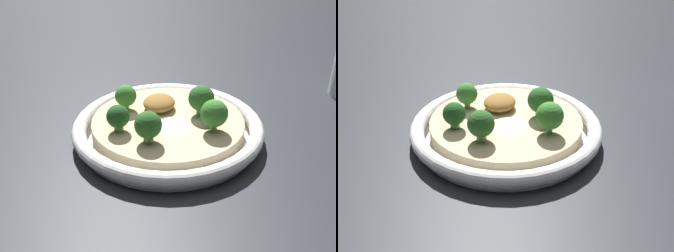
# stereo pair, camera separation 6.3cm
# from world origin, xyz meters

# --- Properties ---
(ground_plane) EXTENTS (6.00, 6.00, 0.00)m
(ground_plane) POSITION_xyz_m (0.00, 0.00, 0.00)
(ground_plane) COLOR #23262B
(risotto_bowl) EXTENTS (0.29, 0.29, 0.03)m
(risotto_bowl) POSITION_xyz_m (0.00, 0.00, 0.02)
(risotto_bowl) COLOR white
(risotto_bowl) RESTS_ON ground_plane
(cheese_sprinkle) EXTENTS (0.06, 0.06, 0.01)m
(cheese_sprinkle) POSITION_xyz_m (-0.02, -0.01, 0.04)
(cheese_sprinkle) COLOR white
(cheese_sprinkle) RESTS_ON risotto_bowl
(crispy_onion_garnish) EXTENTS (0.05, 0.05, 0.02)m
(crispy_onion_garnish) POSITION_xyz_m (0.03, 0.02, 0.04)
(crispy_onion_garnish) COLOR olive
(crispy_onion_garnish) RESTS_ON risotto_bowl
(broccoli_left) EXTENTS (0.04, 0.04, 0.05)m
(broccoli_left) POSITION_xyz_m (-0.07, 0.01, 0.06)
(broccoli_left) COLOR #84A856
(broccoli_left) RESTS_ON risotto_bowl
(broccoli_front) EXTENTS (0.04, 0.04, 0.05)m
(broccoli_front) POSITION_xyz_m (0.03, -0.05, 0.06)
(broccoli_front) COLOR #668E47
(broccoli_front) RESTS_ON risotto_bowl
(broccoli_back_left) EXTENTS (0.03, 0.03, 0.04)m
(broccoli_back_left) POSITION_xyz_m (-0.05, 0.06, 0.05)
(broccoli_back_left) COLOR #668E47
(broccoli_back_left) RESTS_ON risotto_bowl
(broccoli_front_left) EXTENTS (0.04, 0.04, 0.05)m
(broccoli_front_left) POSITION_xyz_m (-0.02, -0.07, 0.06)
(broccoli_front_left) COLOR #84A856
(broccoli_front_left) RESTS_ON risotto_bowl
(broccoli_back) EXTENTS (0.03, 0.03, 0.04)m
(broccoli_back) POSITION_xyz_m (0.02, 0.07, 0.06)
(broccoli_back) COLOR #759E4C
(broccoli_back) RESTS_ON risotto_bowl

